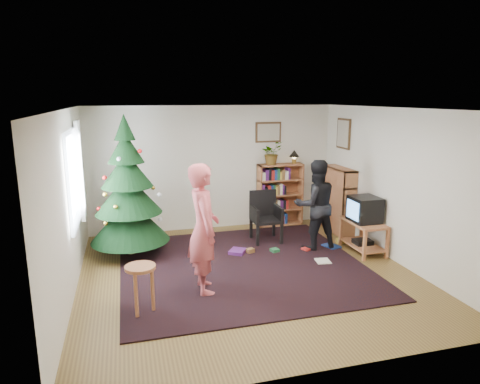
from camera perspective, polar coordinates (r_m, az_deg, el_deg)
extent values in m
plane|color=brown|center=(6.71, 1.04, -10.81)|extent=(5.00, 5.00, 0.00)
plane|color=white|center=(6.16, 1.13, 11.05)|extent=(5.00, 5.00, 0.00)
cube|color=silver|center=(8.70, -3.52, 3.22)|extent=(5.00, 0.02, 2.50)
cube|color=silver|center=(4.08, 11.04, -7.99)|extent=(5.00, 0.02, 2.50)
cube|color=silver|center=(6.13, -21.99, -1.71)|extent=(0.02, 5.00, 2.50)
cube|color=silver|center=(7.40, 20.01, 0.80)|extent=(0.02, 5.00, 2.50)
cube|color=black|center=(6.97, 0.34, -9.79)|extent=(3.80, 3.60, 0.02)
cube|color=silver|center=(6.66, -21.34, 1.63)|extent=(0.04, 1.20, 1.40)
cube|color=white|center=(7.34, -20.48, 2.65)|extent=(0.06, 0.35, 1.60)
cube|color=#4C3319|center=(8.89, 3.79, 7.96)|extent=(0.55, 0.03, 0.42)
cube|color=beige|center=(8.89, 3.79, 7.96)|extent=(0.47, 0.01, 0.34)
cube|color=#4C3319|center=(8.77, 13.65, 7.57)|extent=(0.03, 0.50, 0.60)
cube|color=beige|center=(8.77, 13.65, 7.57)|extent=(0.01, 0.42, 0.52)
cylinder|color=#3F2816|center=(7.66, -14.30, -7.16)|extent=(0.13, 0.13, 0.26)
cone|color=black|center=(7.51, -14.51, -3.55)|extent=(1.32, 1.32, 0.75)
cone|color=black|center=(7.40, -14.70, -0.21)|extent=(1.11, 1.11, 0.66)
cone|color=black|center=(7.32, -14.88, 2.92)|extent=(0.85, 0.85, 0.59)
cone|color=black|center=(7.27, -15.04, 5.78)|extent=(0.60, 0.60, 0.51)
cone|color=black|center=(7.24, -15.19, 8.38)|extent=(0.34, 0.34, 0.43)
cube|color=#AE6B3E|center=(9.05, 5.34, -0.33)|extent=(0.95, 0.30, 1.30)
cube|color=#AE6B3E|center=(8.92, 5.42, 3.65)|extent=(0.95, 0.30, 0.03)
cube|color=#AE6B3E|center=(8.78, 12.90, -1.00)|extent=(0.30, 0.95, 1.30)
cube|color=#AE6B3E|center=(8.65, 13.11, 3.09)|extent=(0.30, 0.95, 0.03)
cube|color=#AE6B3E|center=(7.75, 16.19, -3.92)|extent=(0.49, 0.88, 0.04)
cube|color=#AE6B3E|center=(7.40, 16.27, -6.96)|extent=(0.05, 0.05, 0.51)
cube|color=#AE6B3E|center=(7.62, 19.03, -6.57)|extent=(0.05, 0.05, 0.51)
cube|color=#AE6B3E|center=(8.06, 13.27, -5.15)|extent=(0.05, 0.05, 0.51)
cube|color=#AE6B3E|center=(8.27, 15.89, -4.85)|extent=(0.05, 0.05, 0.51)
cube|color=#AE6B3E|center=(7.87, 16.01, -6.78)|extent=(0.45, 0.84, 0.03)
cube|color=black|center=(7.86, 16.03, -6.40)|extent=(0.30, 0.25, 0.08)
cube|color=black|center=(7.69, 16.30, -2.22)|extent=(0.45, 0.50, 0.44)
cube|color=#5DA8FF|center=(7.57, 14.80, -2.35)|extent=(0.01, 0.39, 0.31)
cube|color=black|center=(7.98, 3.51, -3.75)|extent=(0.53, 0.53, 0.05)
cube|color=black|center=(8.12, 3.01, -1.53)|extent=(0.52, 0.06, 0.52)
cube|color=black|center=(7.77, 2.42, -5.83)|extent=(0.05, 0.05, 0.42)
cube|color=black|center=(7.91, 5.59, -5.54)|extent=(0.05, 0.05, 0.42)
cube|color=black|center=(8.18, 1.45, -4.86)|extent=(0.05, 0.05, 0.42)
cube|color=black|center=(8.32, 4.48, -4.60)|extent=(0.05, 0.05, 0.42)
cylinder|color=#AE6B3E|center=(5.49, -13.16, -9.76)|extent=(0.38, 0.38, 0.04)
cylinder|color=#AE6B3E|center=(5.62, -11.57, -12.66)|extent=(0.05, 0.05, 0.59)
cylinder|color=#AE6B3E|center=(5.72, -13.75, -12.29)|extent=(0.05, 0.05, 0.59)
cylinder|color=#AE6B3E|center=(5.50, -13.67, -13.32)|extent=(0.05, 0.05, 0.59)
imported|color=#C04C51|center=(5.87, -4.89, -4.92)|extent=(0.44, 0.67, 1.81)
imported|color=black|center=(7.65, 10.00, -1.69)|extent=(0.79, 0.62, 1.60)
imported|color=gray|center=(8.82, 4.23, 5.22)|extent=(0.54, 0.52, 0.47)
cylinder|color=#A57F33|center=(9.02, 7.22, 4.08)|extent=(0.09, 0.09, 0.09)
sphere|color=#FFD88C|center=(9.01, 7.24, 4.69)|extent=(0.09, 0.09, 0.09)
cone|color=black|center=(9.00, 7.25, 5.14)|extent=(0.21, 0.21, 0.14)
cube|color=#A51E19|center=(7.73, 8.94, -7.43)|extent=(0.20, 0.20, 0.08)
cube|color=navy|center=(7.95, 12.09, -6.98)|extent=(0.20, 0.20, 0.08)
cube|color=#1E592D|center=(7.56, 4.65, -7.77)|extent=(0.20, 0.20, 0.08)
cube|color=gold|center=(8.21, 13.30, -6.42)|extent=(0.20, 0.20, 0.08)
cube|color=brown|center=(7.49, 1.38, -7.92)|extent=(0.20, 0.20, 0.08)
cube|color=beige|center=(7.24, 10.99, -8.93)|extent=(0.20, 0.20, 0.08)
cube|color=#4C1959|center=(7.48, -0.34, -7.97)|extent=(0.20, 0.20, 0.08)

